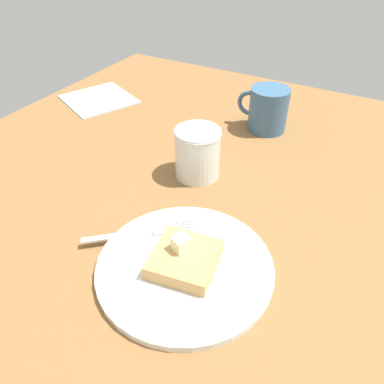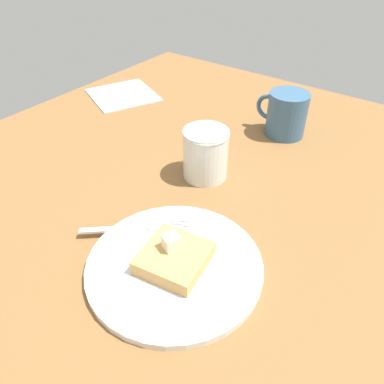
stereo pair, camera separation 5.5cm
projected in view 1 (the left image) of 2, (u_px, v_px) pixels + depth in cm
name	position (u px, v px, depth cm)	size (l,w,h in cm)	color
table_surface	(226.00, 233.00, 56.36)	(117.55, 117.55, 2.26)	brown
plate	(185.00, 267.00, 48.93)	(23.17, 23.17, 1.03)	silver
toast_slice_center	(185.00, 259.00, 48.01)	(8.12, 8.23, 2.05)	tan
butter_pat_primary	(181.00, 243.00, 47.40)	(2.01, 1.80, 2.01)	#F0EFC6
fork	(146.00, 232.00, 53.18)	(12.98, 11.62, 0.36)	silver
syrup_jar	(197.00, 156.00, 63.94)	(7.91, 7.91, 8.78)	#56240E
napkin	(99.00, 99.00, 91.02)	(15.45, 14.86, 0.30)	silver
coffee_mug	(267.00, 109.00, 76.84)	(10.82, 7.92, 8.91)	#385F82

